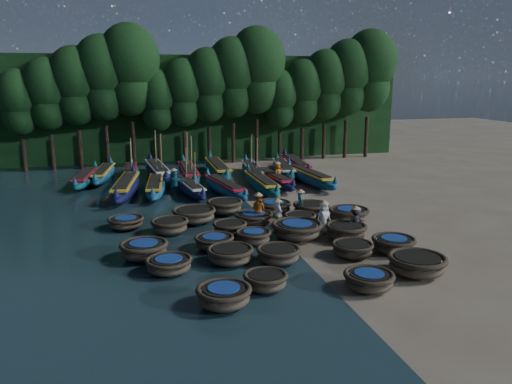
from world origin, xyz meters
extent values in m
plane|color=gray|center=(0.00, 0.00, 0.00)|extent=(120.00, 120.00, 0.00)
cube|color=black|center=(0.00, 23.50, 5.00)|extent=(40.00, 3.00, 10.00)
ellipsoid|color=brown|center=(-4.36, -10.05, 0.34)|extent=(2.13, 2.13, 0.68)
torus|color=#393021|center=(-4.36, -10.05, 0.66)|extent=(2.02, 2.02, 0.21)
cylinder|color=black|center=(-4.36, -10.05, 0.70)|extent=(1.52, 1.52, 0.06)
cylinder|color=navy|center=(-4.36, -10.05, 0.74)|extent=(1.17, 1.17, 0.04)
ellipsoid|color=brown|center=(-2.54, -9.02, 0.30)|extent=(1.92, 1.92, 0.61)
torus|color=#393021|center=(-2.54, -9.02, 0.59)|extent=(1.74, 1.74, 0.18)
cylinder|color=black|center=(-2.54, -9.02, 0.63)|extent=(1.31, 1.31, 0.06)
ellipsoid|color=brown|center=(1.30, -10.00, 0.31)|extent=(2.24, 2.24, 0.63)
torus|color=#393021|center=(1.30, -10.00, 0.61)|extent=(1.97, 1.97, 0.19)
cylinder|color=black|center=(1.30, -10.00, 0.65)|extent=(1.49, 1.49, 0.06)
cylinder|color=navy|center=(1.30, -10.00, 0.69)|extent=(1.15, 1.15, 0.04)
ellipsoid|color=brown|center=(3.91, -9.14, 0.37)|extent=(2.71, 2.71, 0.75)
torus|color=#393021|center=(3.91, -9.14, 0.72)|extent=(2.42, 2.42, 0.23)
cylinder|color=black|center=(3.91, -9.14, 0.77)|extent=(1.84, 1.84, 0.07)
ellipsoid|color=brown|center=(-5.97, -6.37, 0.29)|extent=(2.14, 2.14, 0.59)
torus|color=#393021|center=(-5.97, -6.37, 0.57)|extent=(1.96, 1.96, 0.18)
cylinder|color=black|center=(-5.97, -6.37, 0.60)|extent=(1.50, 1.50, 0.05)
cylinder|color=navy|center=(-5.97, -6.37, 0.64)|extent=(1.15, 1.15, 0.04)
ellipsoid|color=brown|center=(-3.28, -5.96, 0.33)|extent=(2.21, 2.21, 0.66)
torus|color=#393021|center=(-3.28, -5.96, 0.64)|extent=(2.08, 2.08, 0.20)
cylinder|color=black|center=(-3.28, -5.96, 0.68)|extent=(1.57, 1.57, 0.06)
ellipsoid|color=brown|center=(-1.23, -6.44, 0.32)|extent=(2.04, 2.04, 0.65)
torus|color=#393021|center=(-1.23, -6.44, 0.63)|extent=(1.96, 1.96, 0.20)
cylinder|color=black|center=(-1.23, -6.44, 0.67)|extent=(1.48, 1.48, 0.06)
ellipsoid|color=brown|center=(2.27, -6.50, 0.30)|extent=(1.83, 1.83, 0.59)
torus|color=#393021|center=(2.27, -6.50, 0.57)|extent=(1.92, 1.92, 0.18)
cylinder|color=black|center=(2.27, -6.50, 0.61)|extent=(1.46, 1.46, 0.05)
ellipsoid|color=brown|center=(4.34, -6.50, 0.33)|extent=(1.91, 1.91, 0.66)
torus|color=#393021|center=(4.34, -6.50, 0.64)|extent=(2.05, 2.05, 0.20)
cylinder|color=black|center=(4.34, -6.50, 0.68)|extent=(1.55, 1.55, 0.06)
cylinder|color=navy|center=(4.34, -6.50, 0.72)|extent=(1.19, 1.19, 0.04)
ellipsoid|color=brown|center=(-6.91, -4.42, 0.35)|extent=(2.28, 2.28, 0.70)
torus|color=#393021|center=(-6.91, -4.42, 0.68)|extent=(2.18, 2.18, 0.21)
cylinder|color=black|center=(-6.91, -4.42, 0.72)|extent=(1.65, 1.65, 0.06)
cylinder|color=navy|center=(-6.91, -4.42, 0.77)|extent=(1.27, 1.27, 0.04)
ellipsoid|color=brown|center=(-3.63, -3.91, 0.29)|extent=(2.24, 2.24, 0.59)
torus|color=#393021|center=(-3.63, -3.91, 0.57)|extent=(1.91, 1.91, 0.18)
cylinder|color=black|center=(-3.63, -3.91, 0.60)|extent=(1.45, 1.45, 0.05)
cylinder|color=navy|center=(-3.63, -3.91, 0.64)|extent=(1.12, 1.12, 0.04)
ellipsoid|color=brown|center=(-1.65, -3.67, 0.30)|extent=(1.62, 1.62, 0.61)
torus|color=#393021|center=(-1.65, -3.67, 0.59)|extent=(1.76, 1.76, 0.18)
cylinder|color=black|center=(-1.65, -3.67, 0.63)|extent=(1.33, 1.33, 0.06)
cylinder|color=navy|center=(-1.65, -3.67, 0.67)|extent=(1.02, 1.02, 0.04)
ellipsoid|color=brown|center=(0.69, -3.41, 0.38)|extent=(2.67, 2.67, 0.75)
torus|color=#393021|center=(0.69, -3.41, 0.73)|extent=(2.59, 2.59, 0.23)
cylinder|color=black|center=(0.69, -3.41, 0.77)|extent=(1.98, 1.98, 0.07)
cylinder|color=navy|center=(0.69, -3.41, 0.82)|extent=(1.53, 1.53, 0.05)
ellipsoid|color=brown|center=(3.02, -4.18, 0.36)|extent=(2.09, 2.09, 0.72)
torus|color=#393021|center=(3.02, -4.18, 0.70)|extent=(2.10, 2.10, 0.22)
cylinder|color=black|center=(3.02, -4.18, 0.74)|extent=(1.58, 1.58, 0.07)
ellipsoid|color=brown|center=(-5.46, -1.00, 0.35)|extent=(1.95, 1.95, 0.70)
torus|color=#393021|center=(-5.46, -1.00, 0.67)|extent=(1.98, 1.98, 0.21)
cylinder|color=black|center=(-5.46, -1.00, 0.72)|extent=(1.48, 1.48, 0.06)
ellipsoid|color=brown|center=(-2.49, -2.03, 0.31)|extent=(1.97, 1.97, 0.63)
torus|color=#393021|center=(-2.49, -2.03, 0.61)|extent=(1.79, 1.79, 0.19)
cylinder|color=black|center=(-2.49, -2.03, 0.65)|extent=(1.34, 1.34, 0.06)
ellipsoid|color=brown|center=(-0.86, -0.62, 0.32)|extent=(2.49, 2.49, 0.65)
torus|color=#393021|center=(-0.86, -0.62, 0.63)|extent=(2.15, 2.15, 0.20)
cylinder|color=black|center=(-0.86, -0.62, 0.67)|extent=(1.64, 1.64, 0.06)
cylinder|color=navy|center=(-0.86, -0.62, 0.70)|extent=(1.26, 1.26, 0.04)
ellipsoid|color=brown|center=(1.59, -1.30, 0.30)|extent=(2.13, 2.13, 0.60)
torus|color=#393021|center=(1.59, -1.30, 0.58)|extent=(1.80, 1.80, 0.18)
cylinder|color=black|center=(1.59, -1.30, 0.62)|extent=(1.36, 1.36, 0.05)
ellipsoid|color=brown|center=(4.53, -1.24, 0.34)|extent=(2.31, 2.31, 0.68)
torus|color=#393021|center=(4.53, -1.24, 0.66)|extent=(2.29, 2.29, 0.21)
cylinder|color=black|center=(4.53, -1.24, 0.70)|extent=(1.75, 1.75, 0.06)
cylinder|color=navy|center=(4.53, -1.24, 0.74)|extent=(1.34, 1.34, 0.04)
ellipsoid|color=brown|center=(-7.68, 0.51, 0.28)|extent=(2.02, 2.02, 0.57)
torus|color=#393021|center=(-7.68, 0.51, 0.55)|extent=(1.94, 1.94, 0.17)
cylinder|color=black|center=(-7.68, 0.51, 0.58)|extent=(1.48, 1.48, 0.05)
cylinder|color=navy|center=(-7.68, 0.51, 0.62)|extent=(1.14, 1.14, 0.03)
ellipsoid|color=brown|center=(-3.96, 0.75, 0.36)|extent=(2.44, 2.44, 0.73)
torus|color=#393021|center=(-3.96, 0.75, 0.70)|extent=(2.46, 2.46, 0.22)
cylinder|color=black|center=(-3.96, 0.75, 0.75)|extent=(1.88, 1.88, 0.07)
ellipsoid|color=brown|center=(-1.95, 2.09, 0.37)|extent=(2.54, 2.54, 0.74)
torus|color=#393021|center=(-1.95, 2.09, 0.72)|extent=(2.18, 2.18, 0.23)
cylinder|color=black|center=(-1.95, 2.09, 0.77)|extent=(1.64, 1.64, 0.07)
ellipsoid|color=brown|center=(0.86, 1.32, 0.34)|extent=(2.45, 2.45, 0.68)
torus|color=#393021|center=(0.86, 1.32, 0.66)|extent=(2.13, 2.13, 0.21)
cylinder|color=black|center=(0.86, 1.32, 0.70)|extent=(1.61, 1.61, 0.06)
cylinder|color=navy|center=(0.86, 1.32, 0.74)|extent=(1.24, 1.24, 0.04)
ellipsoid|color=brown|center=(2.86, 0.36, 0.35)|extent=(2.45, 2.45, 0.71)
torus|color=#393021|center=(2.86, 0.36, 0.69)|extent=(2.14, 2.14, 0.21)
cylinder|color=black|center=(2.86, 0.36, 0.73)|extent=(1.62, 1.62, 0.06)
ellipsoid|color=#10103B|center=(-7.61, 8.59, 0.53)|extent=(2.72, 8.63, 1.06)
cone|color=#10103B|center=(-7.02, 12.69, 1.22)|extent=(0.47, 0.47, 0.64)
cone|color=#10103B|center=(-8.20, 4.49, 1.17)|extent=(0.47, 0.47, 0.53)
cube|color=gold|center=(-7.61, 8.59, 0.98)|extent=(2.04, 6.68, 0.13)
cube|color=black|center=(-7.61, 8.59, 1.06)|extent=(1.64, 5.80, 0.11)
ellipsoid|color=navy|center=(-5.63, 8.49, 0.47)|extent=(2.10, 7.55, 0.93)
cone|color=navy|center=(-5.26, 12.10, 1.07)|extent=(0.41, 0.41, 0.56)
cone|color=navy|center=(-6.00, 4.88, 1.02)|extent=(0.41, 0.41, 0.47)
cube|color=gold|center=(-5.63, 8.49, 0.86)|extent=(1.57, 5.84, 0.11)
cube|color=black|center=(-5.63, 8.49, 0.93)|extent=(1.24, 5.08, 0.09)
ellipsoid|color=#10103B|center=(-3.34, 7.84, 0.45)|extent=(2.18, 7.23, 0.89)
cone|color=#10103B|center=(-3.78, 11.28, 1.02)|extent=(0.39, 0.39, 0.53)
cone|color=#10103B|center=(-2.89, 4.40, 0.98)|extent=(0.39, 0.39, 0.45)
cube|color=silver|center=(-3.34, 7.84, 0.82)|extent=(1.63, 5.59, 0.11)
cube|color=black|center=(-3.34, 7.84, 0.89)|extent=(1.30, 4.86, 0.09)
cylinder|color=#997F4C|center=(-3.38, 8.91, 1.87)|extent=(0.06, 0.21, 2.49)
cylinder|color=#997F4C|center=(-3.08, 6.53, 1.87)|extent=(0.06, 0.21, 2.49)
plane|color=red|center=(-2.94, 6.55, 2.96)|extent=(0.00, 0.31, 0.31)
ellipsoid|color=navy|center=(-0.98, 7.03, 0.47)|extent=(2.59, 7.60, 0.94)
cone|color=navy|center=(-1.60, 10.62, 1.08)|extent=(0.41, 0.41, 0.56)
cone|color=navy|center=(-0.36, 3.43, 1.03)|extent=(0.41, 0.41, 0.47)
cube|color=#AE1528|center=(-0.98, 7.03, 0.86)|extent=(1.95, 5.88, 0.11)
cube|color=black|center=(-0.98, 7.03, 0.94)|extent=(1.57, 5.10, 0.09)
ellipsoid|color=#0D424E|center=(1.77, 7.56, 0.50)|extent=(1.47, 7.93, 0.99)
cone|color=#0D424E|center=(1.75, 11.43, 1.14)|extent=(0.44, 0.44, 0.59)
cone|color=#0D424E|center=(1.80, 3.70, 1.09)|extent=(0.44, 0.44, 0.50)
cube|color=gold|center=(1.77, 7.56, 0.91)|extent=(1.08, 6.15, 0.12)
cube|color=black|center=(1.77, 7.56, 0.99)|extent=(0.81, 5.35, 0.10)
ellipsoid|color=#10103B|center=(3.06, 8.94, 0.47)|extent=(2.06, 7.65, 0.94)
cone|color=#10103B|center=(2.72, 12.61, 1.09)|extent=(0.42, 0.42, 0.57)
cone|color=#10103B|center=(3.41, 5.27, 1.04)|extent=(0.42, 0.42, 0.47)
cube|color=#AE1528|center=(3.06, 8.94, 0.87)|extent=(1.53, 5.92, 0.11)
cube|color=black|center=(3.06, 8.94, 0.94)|extent=(1.21, 5.15, 0.09)
ellipsoid|color=navy|center=(5.93, 8.75, 0.51)|extent=(2.18, 8.32, 1.03)
cone|color=navy|center=(5.58, 12.75, 1.18)|extent=(0.45, 0.45, 0.62)
cone|color=navy|center=(6.27, 4.76, 1.13)|extent=(0.45, 0.45, 0.51)
cube|color=gold|center=(5.93, 8.75, 0.95)|extent=(1.62, 6.44, 0.12)
cube|color=black|center=(5.93, 8.75, 1.03)|extent=(1.28, 5.60, 0.10)
ellipsoid|color=#0D424E|center=(-10.53, 12.99, 0.45)|extent=(2.29, 7.31, 0.90)
cone|color=#0D424E|center=(-10.03, 16.47, 1.04)|extent=(0.40, 0.40, 0.54)
cone|color=#0D424E|center=(-11.02, 9.51, 0.99)|extent=(0.40, 0.40, 0.45)
cube|color=#AE1528|center=(-10.53, 12.99, 0.83)|extent=(1.72, 5.66, 0.11)
cube|color=black|center=(-10.53, 12.99, 0.90)|extent=(1.38, 4.91, 0.09)
ellipsoid|color=navy|center=(-9.29, 14.30, 0.47)|extent=(2.28, 7.63, 0.94)
cone|color=navy|center=(-8.83, 17.93, 1.08)|extent=(0.41, 0.41, 0.56)
cone|color=navy|center=(-9.74, 10.66, 1.03)|extent=(0.41, 0.41, 0.47)
cube|color=gold|center=(-9.29, 14.30, 0.86)|extent=(1.70, 5.90, 0.11)
cube|color=black|center=(-9.29, 14.30, 0.94)|extent=(1.36, 5.12, 0.09)
ellipsoid|color=#0D424E|center=(-7.19, 14.38, 0.45)|extent=(1.46, 7.26, 0.90)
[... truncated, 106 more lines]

